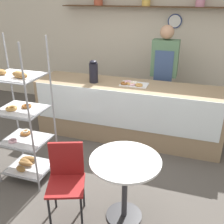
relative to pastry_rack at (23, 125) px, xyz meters
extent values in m
plane|color=#4C4742|center=(0.97, 0.21, -0.76)|extent=(14.00, 14.00, 0.00)
cube|color=beige|center=(0.97, 2.75, 0.59)|extent=(10.00, 0.06, 2.70)
cube|color=#4C331E|center=(0.97, 2.60, 1.29)|extent=(3.23, 0.24, 0.02)
cylinder|color=#B24C33|center=(0.05, 2.60, 1.38)|extent=(0.17, 0.17, 0.17)
cylinder|color=gold|center=(0.97, 2.60, 1.37)|extent=(0.15, 0.15, 0.15)
cylinder|color=#CC7F99|center=(1.89, 2.60, 1.39)|extent=(0.15, 0.15, 0.18)
cylinder|color=navy|center=(1.49, 2.70, 1.05)|extent=(0.25, 0.03, 0.25)
cylinder|color=white|center=(1.49, 2.68, 1.05)|extent=(0.22, 0.00, 0.22)
cube|color=#937A5B|center=(0.97, 1.44, -0.28)|extent=(3.02, 0.72, 0.94)
cube|color=silver|center=(0.97, 1.08, -0.12)|extent=(2.89, 0.01, 0.60)
cylinder|color=gray|center=(0.30, -0.25, 0.16)|extent=(0.02, 0.02, 1.83)
cylinder|color=gray|center=(-0.28, 0.25, 0.16)|extent=(0.02, 0.02, 1.83)
cylinder|color=gray|center=(0.30, 0.25, 0.16)|extent=(0.02, 0.02, 1.83)
cube|color=gray|center=(0.01, 0.00, -0.64)|extent=(0.56, 0.48, 0.01)
cube|color=silver|center=(0.01, 0.00, -0.62)|extent=(0.50, 0.42, 0.01)
ellipsoid|color=olive|center=(-0.06, 0.10, -0.58)|extent=(0.23, 0.12, 0.08)
ellipsoid|color=olive|center=(-0.04, -0.12, -0.59)|extent=(0.17, 0.13, 0.06)
ellipsoid|color=olive|center=(-0.07, 0.02, -0.58)|extent=(0.22, 0.14, 0.08)
ellipsoid|color=#B27F47|center=(-0.05, 0.00, -0.58)|extent=(0.22, 0.10, 0.07)
cube|color=gray|center=(0.01, 0.00, -0.21)|extent=(0.56, 0.48, 0.01)
cube|color=silver|center=(0.01, 0.00, -0.20)|extent=(0.50, 0.42, 0.01)
torus|color=silver|center=(-0.09, 0.15, -0.18)|extent=(0.11, 0.11, 0.04)
torus|color=brown|center=(-0.06, 0.11, -0.18)|extent=(0.13, 0.13, 0.04)
torus|color=#EAB2C1|center=(-0.10, -0.11, -0.18)|extent=(0.10, 0.10, 0.03)
cube|color=gray|center=(0.01, 0.00, 0.21)|extent=(0.56, 0.48, 0.01)
cube|color=silver|center=(0.01, 0.00, 0.22)|extent=(0.50, 0.42, 0.01)
torus|color=tan|center=(-0.07, -0.06, 0.25)|extent=(0.14, 0.14, 0.04)
torus|color=brown|center=(0.06, 0.06, 0.25)|extent=(0.12, 0.12, 0.03)
cube|color=gray|center=(0.01, 0.00, 0.63)|extent=(0.56, 0.48, 0.01)
cube|color=silver|center=(0.01, 0.00, 0.65)|extent=(0.50, 0.42, 0.01)
ellipsoid|color=olive|center=(0.14, -0.09, 0.69)|extent=(0.24, 0.13, 0.08)
ellipsoid|color=olive|center=(-0.16, -0.04, 0.68)|extent=(0.16, 0.11, 0.06)
ellipsoid|color=#B27F47|center=(0.11, -0.07, 0.69)|extent=(0.16, 0.09, 0.07)
cube|color=#282833|center=(1.45, 2.04, -0.28)|extent=(0.26, 0.19, 0.96)
cube|color=#4C7051|center=(1.45, 2.04, 0.51)|extent=(0.44, 0.22, 0.61)
cube|color=#334770|center=(1.45, 1.92, 0.40)|extent=(0.31, 0.01, 0.51)
sphere|color=tan|center=(1.45, 2.04, 0.93)|extent=(0.23, 0.23, 0.23)
cylinder|color=#262628|center=(1.42, -0.31, -0.75)|extent=(0.40, 0.40, 0.02)
cylinder|color=#333338|center=(1.42, -0.31, -0.38)|extent=(0.06, 0.06, 0.71)
cylinder|color=white|center=(1.42, -0.31, -0.02)|extent=(0.72, 0.72, 0.02)
cylinder|color=black|center=(0.75, -0.73, -0.54)|extent=(0.02, 0.02, 0.43)
cylinder|color=black|center=(1.05, -0.61, -0.54)|extent=(0.02, 0.02, 0.43)
cylinder|color=black|center=(0.64, -0.42, -0.54)|extent=(0.02, 0.02, 0.43)
cylinder|color=black|center=(0.94, -0.31, -0.54)|extent=(0.02, 0.02, 0.43)
cube|color=maroon|center=(0.84, -0.52, -0.31)|extent=(0.49, 0.49, 0.03)
cube|color=maroon|center=(0.78, -0.36, -0.10)|extent=(0.35, 0.15, 0.40)
cylinder|color=black|center=(0.41, 1.37, 0.34)|extent=(0.14, 0.14, 0.31)
ellipsoid|color=black|center=(0.41, 1.37, 0.52)|extent=(0.12, 0.12, 0.06)
cube|color=silver|center=(1.07, 1.45, 0.19)|extent=(0.43, 0.28, 0.01)
torus|color=silver|center=(1.07, 1.45, 0.22)|extent=(0.13, 0.13, 0.04)
torus|color=#EAB2C1|center=(1.05, 1.41, 0.21)|extent=(0.12, 0.12, 0.03)
torus|color=tan|center=(1.16, 1.38, 0.21)|extent=(0.11, 0.11, 0.03)
torus|color=#EAB2C1|center=(0.96, 1.46, 0.22)|extent=(0.13, 0.13, 0.04)
torus|color=tan|center=(1.03, 1.41, 0.22)|extent=(0.11, 0.11, 0.04)
torus|color=brown|center=(0.92, 1.39, 0.21)|extent=(0.12, 0.12, 0.03)
camera|label=1|loc=(1.97, -2.42, 1.51)|focal=42.00mm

